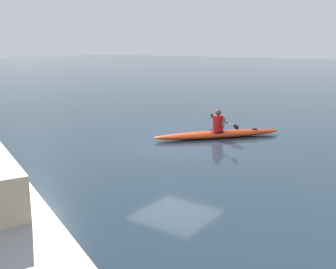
% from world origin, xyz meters
% --- Properties ---
extents(ground_plane, '(160.00, 160.00, 0.00)m').
position_xyz_m(ground_plane, '(0.00, 0.00, 0.00)').
color(ground_plane, '#233847').
extents(kayak, '(3.41, 4.01, 0.25)m').
position_xyz_m(kayak, '(-0.66, -1.64, 0.13)').
color(kayak, red).
rests_on(kayak, ground).
extents(kayaker, '(1.97, 1.60, 0.76)m').
position_xyz_m(kayaker, '(-0.67, -1.65, 0.57)').
color(kayaker, red).
rests_on(kayaker, kayak).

